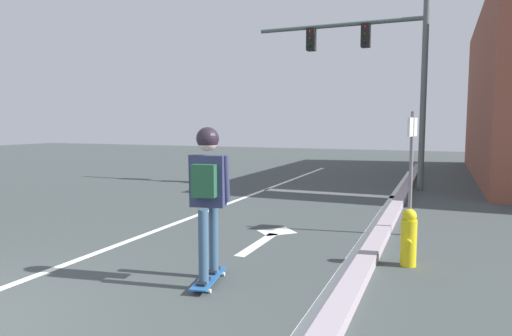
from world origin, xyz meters
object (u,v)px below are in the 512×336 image
object	(u,v)px
skateboard	(209,278)
fire_hydrant	(409,238)
street_sign_post	(411,154)
traffic_signal_mast	(376,61)
skater	(208,183)

from	to	relation	value
skateboard	fire_hydrant	distance (m)	2.60
skateboard	street_sign_post	size ratio (longest dim) A/B	0.42
traffic_signal_mast	fire_hydrant	xyz separation A→B (m)	(1.43, -7.06, -3.20)
skateboard	traffic_signal_mast	world-z (taller)	traffic_signal_mast
street_sign_post	fire_hydrant	size ratio (longest dim) A/B	2.72
fire_hydrant	street_sign_post	bearing A→B (deg)	93.28
fire_hydrant	skateboard	bearing A→B (deg)	-143.02
skateboard	street_sign_post	distance (m)	4.00
traffic_signal_mast	fire_hydrant	distance (m)	7.88
skater	traffic_signal_mast	xyz separation A→B (m)	(0.63, 8.63, 2.40)
skateboard	street_sign_post	world-z (taller)	street_sign_post
street_sign_post	fire_hydrant	xyz separation A→B (m)	(0.10, -1.69, -0.96)
street_sign_post	fire_hydrant	world-z (taller)	street_sign_post
skater	traffic_signal_mast	world-z (taller)	traffic_signal_mast
skateboard	traffic_signal_mast	distance (m)	9.32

